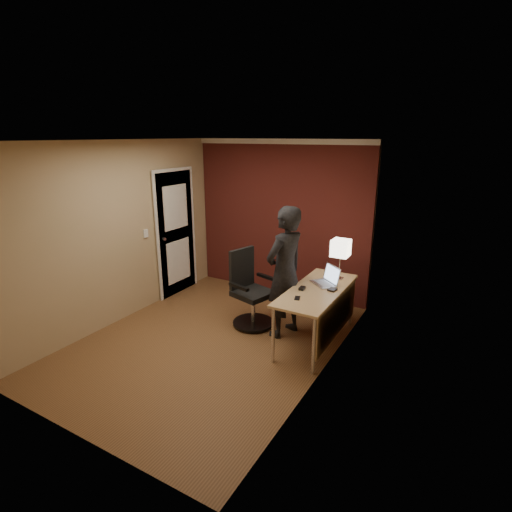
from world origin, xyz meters
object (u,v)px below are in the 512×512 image
Objects in this scene: laptop at (328,279)px; person at (285,272)px; phone at (297,298)px; wallet at (332,290)px; office_chair at (250,293)px; mouse at (302,288)px; desk at (322,300)px; desk_lamp at (341,249)px.

person is (-0.50, -0.23, 0.07)m from laptop.
laptop is 3.65× the size of phone.
wallet is 0.64m from person.
office_chair is at bearing -179.05° from wallet.
mouse is at bearing -154.91° from wallet.
wallet reaches higher than desk.
laptop is at bearing 56.38° from mouse.
person is at bearing 178.99° from desk.
phone is 0.07× the size of person.
desk is 0.59m from person.
mouse reaches higher than desk.
phone is at bearing -112.49° from desk.
person reaches higher than mouse.
wallet is at bearing 41.36° from phone.
desk is 1.07m from office_chair.
desk is at bearing 50.41° from phone.
desk_lamp is at bearing 98.33° from wallet.
phone is at bearing -25.31° from office_chair.
wallet is at bearing 23.37° from desk.
person is at bearing -1.92° from office_chair.
office_chair is (-1.06, 0.03, -0.14)m from desk.
office_chair reaches higher than desk.
desk is 0.73m from desk_lamp.
desk is 0.29m from mouse.
person is at bearing -176.62° from wallet.
laptop is (-0.03, 0.24, 0.19)m from desk.
mouse is 0.29m from phone.
laptop is 0.24m from wallet.
office_chair is at bearing 166.89° from mouse.
wallet is (0.06, -0.44, -0.41)m from desk_lamp.
laptop is at bearing 130.28° from person.
laptop is at bearing 11.60° from office_chair.
phone is 1.03m from office_chair.
desk is at bearing -95.13° from desk_lamp.
laptop reaches higher than wallet.
desk is 13.04× the size of phone.
mouse is at bearing -154.10° from desk.
laptop reaches higher than mouse.
desk is 2.80× the size of desk_lamp.
person is (-0.52, 0.01, 0.26)m from desk.
desk_lamp reaches higher than phone.
desk is at bearing 104.48° from person.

